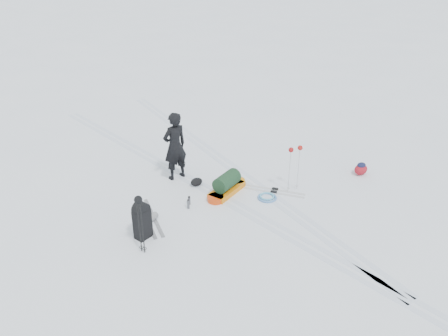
{
  "coord_description": "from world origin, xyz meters",
  "views": [
    {
      "loc": [
        -6.23,
        -7.46,
        6.0
      ],
      "look_at": [
        -0.05,
        0.17,
        0.95
      ],
      "focal_mm": 35.0,
      "sensor_mm": 36.0,
      "label": 1
    }
  ],
  "objects_px": {
    "skier": "(175,146)",
    "expedition_rucksack": "(143,220)",
    "pulk_sled": "(227,185)",
    "ski_poles_black": "(139,207)"
  },
  "relations": [
    {
      "from": "ski_poles_black",
      "to": "pulk_sled",
      "type": "bearing_deg",
      "value": 32.15
    },
    {
      "from": "pulk_sled",
      "to": "ski_poles_black",
      "type": "relative_size",
      "value": 1.1
    },
    {
      "from": "expedition_rucksack",
      "to": "ski_poles_black",
      "type": "height_order",
      "value": "ski_poles_black"
    },
    {
      "from": "skier",
      "to": "pulk_sled",
      "type": "distance_m",
      "value": 1.85
    },
    {
      "from": "skier",
      "to": "ski_poles_black",
      "type": "xyz_separation_m",
      "value": [
        -2.45,
        -2.4,
        0.17
      ]
    },
    {
      "from": "pulk_sled",
      "to": "ski_poles_black",
      "type": "bearing_deg",
      "value": 177.88
    },
    {
      "from": "skier",
      "to": "ski_poles_black",
      "type": "distance_m",
      "value": 3.43
    },
    {
      "from": "skier",
      "to": "pulk_sled",
      "type": "xyz_separation_m",
      "value": [
        0.59,
        -1.57,
        -0.77
      ]
    },
    {
      "from": "skier",
      "to": "expedition_rucksack",
      "type": "xyz_separation_m",
      "value": [
        -2.13,
        -1.88,
        -0.56
      ]
    },
    {
      "from": "expedition_rucksack",
      "to": "ski_poles_black",
      "type": "bearing_deg",
      "value": -134.5
    }
  ]
}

